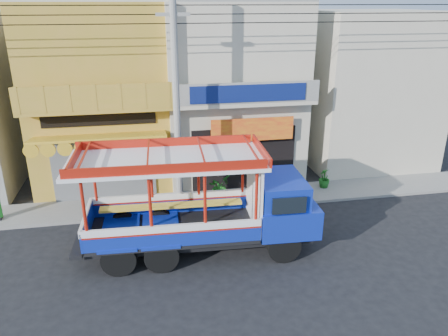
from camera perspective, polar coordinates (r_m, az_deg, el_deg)
name	(u,v)px	position (r m, az deg, el deg)	size (l,w,h in m)	color
ground	(219,252)	(15.21, -0.66, -10.92)	(90.00, 90.00, 0.00)	black
sidewalk	(203,201)	(18.66, -2.81, -4.33)	(30.00, 2.00, 0.12)	slate
shophouse_left	(103,92)	(21.12, -15.53, 9.55)	(6.00, 7.50, 8.24)	#B29327
shophouse_right	(231,87)	(21.46, 0.87, 10.48)	(6.00, 6.75, 8.24)	beige
party_pilaster	(174,107)	(18.06, -6.58, 7.96)	(0.35, 0.30, 8.00)	beige
filler_building_right	(364,88)	(23.93, 17.77, 9.86)	(6.00, 6.00, 7.60)	beige
utility_pole	(180,88)	(16.34, -5.78, 10.31)	(28.00, 0.26, 9.00)	gray
songthaew_truck	(216,202)	(14.53, -1.07, -4.52)	(8.03, 2.96, 3.70)	black
potted_plant_a	(219,187)	(18.61, -0.62, -2.47)	(0.90, 0.78, 1.00)	#1A5E1A
potted_plant_b	(298,185)	(19.17, 9.66, -2.17)	(0.51, 0.41, 0.93)	#1A5E1A
potted_plant_c	(324,178)	(20.18, 12.97, -1.27)	(0.50, 0.50, 0.90)	#1A5E1A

